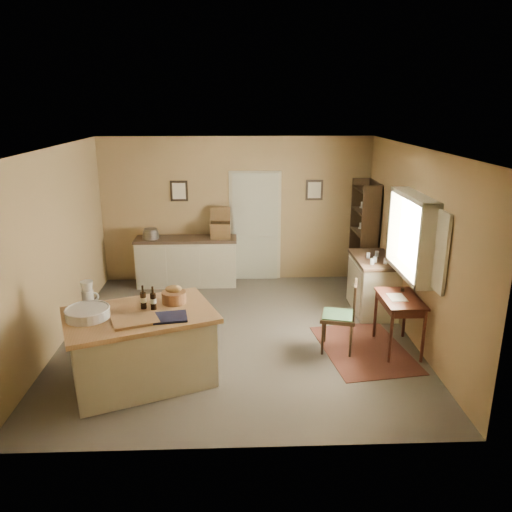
{
  "coord_description": "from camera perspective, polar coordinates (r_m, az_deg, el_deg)",
  "views": [
    {
      "loc": [
        0.01,
        -6.67,
        3.27
      ],
      "look_at": [
        0.28,
        0.22,
        1.15
      ],
      "focal_mm": 35.0,
      "sensor_mm": 36.0,
      "label": 1
    }
  ],
  "objects": [
    {
      "name": "ceiling",
      "position": [
        6.69,
        -2.36,
        12.2
      ],
      "size": [
        5.0,
        5.0,
        0.0
      ],
      "primitive_type": "plane",
      "color": "silver",
      "rests_on": "wall_back"
    },
    {
      "name": "framed_prints",
      "position": [
        9.28,
        -1.03,
        7.49
      ],
      "size": [
        2.82,
        0.02,
        0.38
      ],
      "color": "black",
      "rests_on": "ground"
    },
    {
      "name": "writing_desk",
      "position": [
        7.04,
        16.13,
        -5.34
      ],
      "size": [
        0.51,
        0.83,
        0.82
      ],
      "color": "#37170F",
      "rests_on": "ground"
    },
    {
      "name": "wall_front",
      "position": [
        4.59,
        -2.18,
        -7.66
      ],
      "size": [
        5.0,
        0.1,
        2.7
      ],
      "primitive_type": "cube",
      "color": "olive",
      "rests_on": "ground"
    },
    {
      "name": "shelving_unit",
      "position": [
        9.27,
        12.49,
        2.34
      ],
      "size": [
        0.33,
        0.88,
        1.95
      ],
      "color": "black",
      "rests_on": "ground"
    },
    {
      "name": "ground",
      "position": [
        7.43,
        -2.11,
        -9.03
      ],
      "size": [
        5.0,
        5.0,
        0.0
      ],
      "primitive_type": "plane",
      "color": "#605749",
      "rests_on": "ground"
    },
    {
      "name": "rug",
      "position": [
        7.19,
        12.23,
        -10.35
      ],
      "size": [
        1.31,
        1.74,
        0.01
      ],
      "primitive_type": "cube",
      "rotation": [
        0.0,
        0.0,
        0.14
      ],
      "color": "#492116",
      "rests_on": "ground"
    },
    {
      "name": "wall_right",
      "position": [
        7.37,
        17.6,
        1.19
      ],
      "size": [
        0.1,
        5.0,
        2.7
      ],
      "primitive_type": "cube",
      "color": "olive",
      "rests_on": "ground"
    },
    {
      "name": "sideboard",
      "position": [
        9.34,
        -7.87,
        -0.42
      ],
      "size": [
        1.86,
        0.53,
        1.18
      ],
      "color": "#B9B093",
      "rests_on": "ground"
    },
    {
      "name": "right_cabinet",
      "position": [
        8.32,
        13.2,
        -3.14
      ],
      "size": [
        0.62,
        1.11,
        0.99
      ],
      "color": "#B9B093",
      "rests_on": "ground"
    },
    {
      "name": "wall_left",
      "position": [
        7.38,
        -22.03,
        0.74
      ],
      "size": [
        0.1,
        5.0,
        2.7
      ],
      "primitive_type": "cube",
      "color": "olive",
      "rests_on": "ground"
    },
    {
      "name": "door",
      "position": [
        9.41,
        -0.1,
        3.49
      ],
      "size": [
        0.97,
        0.06,
        2.11
      ],
      "primitive_type": "cube",
      "color": "#A8A78E",
      "rests_on": "ground"
    },
    {
      "name": "window",
      "position": [
        7.11,
        17.68,
        2.29
      ],
      "size": [
        0.25,
        1.99,
        1.12
      ],
      "color": "#B9B093",
      "rests_on": "ground"
    },
    {
      "name": "work_island",
      "position": [
        6.24,
        -13.02,
        -9.94
      ],
      "size": [
        1.99,
        1.66,
        1.2
      ],
      "rotation": [
        0.0,
        0.0,
        0.37
      ],
      "color": "#B9B093",
      "rests_on": "ground"
    },
    {
      "name": "desk_chair",
      "position": [
        6.91,
        9.38,
        -6.85
      ],
      "size": [
        0.56,
        0.56,
        0.98
      ],
      "primitive_type": null,
      "rotation": [
        0.0,
        0.0,
        -0.26
      ],
      "color": "black",
      "rests_on": "ground"
    },
    {
      "name": "wall_back",
      "position": [
        9.37,
        -2.25,
        5.27
      ],
      "size": [
        5.0,
        0.1,
        2.7
      ],
      "primitive_type": "cube",
      "color": "olive",
      "rests_on": "ground"
    }
  ]
}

